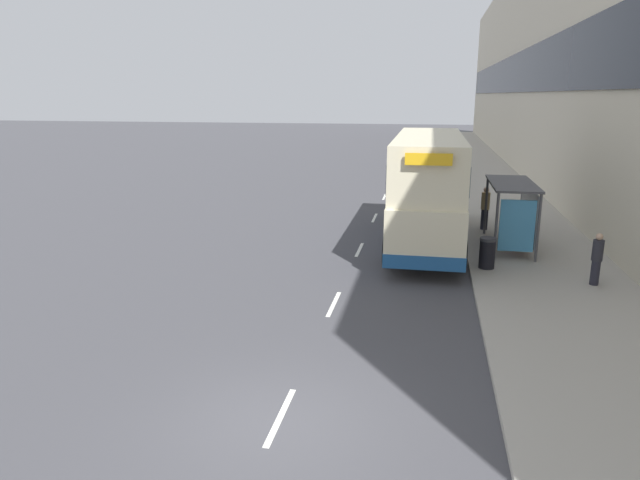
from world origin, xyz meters
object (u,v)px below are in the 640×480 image
pedestrian_1 (485,208)px  car_0 (424,150)px  pedestrian_at_shelter (597,259)px  litter_bin (487,253)px  double_decker_bus_near (428,187)px  bus_shelter (517,204)px

pedestrian_1 → car_0: bearing=95.8°
pedestrian_at_shelter → litter_bin: pedestrian_at_shelter is taller
pedestrian_at_shelter → litter_bin: bearing=159.3°
car_0 → litter_bin: size_ratio=3.63×
double_decker_bus_near → car_0: size_ratio=2.79×
double_decker_bus_near → litter_bin: double_decker_bus_near is taller
pedestrian_at_shelter → litter_bin: size_ratio=1.55×
pedestrian_1 → double_decker_bus_near: bearing=-135.6°
bus_shelter → pedestrian_at_shelter: (1.88, -3.91, -0.91)m
bus_shelter → car_0: (-3.79, 32.64, -1.05)m
double_decker_bus_near → litter_bin: (2.08, -3.48, -1.62)m
bus_shelter → pedestrian_at_shelter: size_ratio=2.58×
bus_shelter → car_0: size_ratio=1.10×
double_decker_bus_near → pedestrian_1: 3.66m
pedestrian_at_shelter → litter_bin: (-3.10, 1.17, -0.30)m
double_decker_bus_near → pedestrian_at_shelter: 7.08m
litter_bin → bus_shelter: bearing=65.9°
bus_shelter → pedestrian_1: bearing=104.6°
pedestrian_1 → litter_bin: 5.93m
double_decker_bus_near → litter_bin: 4.36m
bus_shelter → car_0: 32.87m
pedestrian_at_shelter → pedestrian_1: pedestrian_1 is taller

